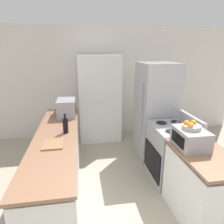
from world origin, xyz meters
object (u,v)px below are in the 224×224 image
object	(u,v)px
pantry_cabinet	(100,99)
stove	(171,152)
toaster_oven	(190,138)
fruit_bowl	(191,126)
wine_bottle	(65,125)
refrigerator	(155,111)
microwave	(67,108)

from	to	relation	value
pantry_cabinet	stove	world-z (taller)	pantry_cabinet
pantry_cabinet	toaster_oven	xyz separation A→B (m)	(0.87, -2.43, 0.04)
pantry_cabinet	fruit_bowl	size ratio (longest dim) A/B	9.00
stove	pantry_cabinet	bearing A→B (deg)	119.71
toaster_oven	stove	bearing A→B (deg)	79.55
stove	toaster_oven	bearing A→B (deg)	-100.45
wine_bottle	fruit_bowl	xyz separation A→B (m)	(1.54, -0.70, 0.16)
toaster_oven	refrigerator	bearing A→B (deg)	84.78
microwave	stove	bearing A→B (deg)	-26.70
pantry_cabinet	toaster_oven	world-z (taller)	pantry_cabinet
toaster_oven	fruit_bowl	size ratio (longest dim) A/B	1.99
microwave	fruit_bowl	world-z (taller)	fruit_bowl
stove	fruit_bowl	world-z (taller)	fruit_bowl
microwave	pantry_cabinet	bearing A→B (deg)	52.10
refrigerator	fruit_bowl	world-z (taller)	refrigerator
wine_bottle	stove	bearing A→B (deg)	-0.90
toaster_oven	microwave	bearing A→B (deg)	135.56
fruit_bowl	toaster_oven	bearing A→B (deg)	-80.61
refrigerator	wine_bottle	size ratio (longest dim) A/B	6.35
stove	toaster_oven	xyz separation A→B (m)	(-0.13, -0.68, 0.56)
pantry_cabinet	refrigerator	world-z (taller)	pantry_cabinet
pantry_cabinet	fruit_bowl	bearing A→B (deg)	-70.25
pantry_cabinet	toaster_oven	bearing A→B (deg)	-70.31
wine_bottle	toaster_oven	world-z (taller)	wine_bottle
refrigerator	toaster_oven	bearing A→B (deg)	-95.22
pantry_cabinet	microwave	xyz separation A→B (m)	(-0.70, -0.89, 0.08)
stove	fruit_bowl	bearing A→B (deg)	-100.86
refrigerator	fruit_bowl	distance (m)	1.52
stove	wine_bottle	distance (m)	1.76
microwave	wine_bottle	size ratio (longest dim) A/B	1.66
fruit_bowl	stove	bearing A→B (deg)	79.14
pantry_cabinet	refrigerator	size ratio (longest dim) A/B	1.07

